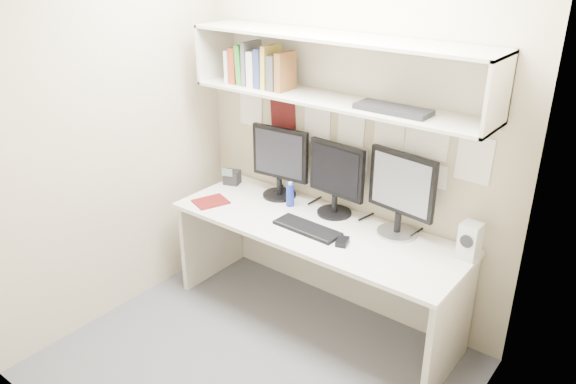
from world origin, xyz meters
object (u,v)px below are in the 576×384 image
Objects in this scene: monitor_left at (280,160)px; maroon_notebook at (211,202)px; monitor_center at (336,177)px; keyboard at (307,228)px; speaker at (470,241)px; desk at (315,272)px; monitor_right at (401,192)px; desk_phone at (232,177)px.

monitor_left is 0.57m from maroon_notebook.
maroon_notebook is at bearing -148.30° from monitor_center.
speaker is at bearing 19.58° from keyboard.
monitor_left is 0.48m from monitor_center.
monitor_center reaches higher than maroon_notebook.
keyboard is 2.04× the size of speaker.
monitor_right reaches higher than desk.
monitor_left is at bearing 155.38° from desk.
desk_phone is at bearing -169.66° from monitor_right.
keyboard is at bearing 26.65° from maroon_notebook.
keyboard is 0.79m from maroon_notebook.
desk is 3.70× the size of monitor_right.
monitor_left reaches higher than desk_phone.
monitor_center is at bearing -16.10° from desk_phone.
maroon_notebook is at bearing -171.56° from keyboard.
monitor_right is at bearing -17.24° from desk_phone.
monitor_right is at bearing 24.84° from desk.
desk_phone reaches higher than keyboard.
keyboard reaches higher than desk.
monitor_right is 0.64m from keyboard.
keyboard is at bearing -138.77° from monitor_right.
maroon_notebook is at bearing -154.48° from monitor_right.
desk_phone is (-1.38, -0.05, -0.23)m from monitor_right.
maroon_notebook is (-0.32, -0.40, -0.27)m from monitor_left.
desk_phone is (-1.85, -0.03, -0.06)m from speaker.
maroon_notebook is (-0.79, -0.18, 0.37)m from desk.
keyboard is (-0.48, -0.31, -0.28)m from monitor_right.
monitor_left is at bearing 72.06° from maroon_notebook.
monitor_right is at bearing -179.22° from speaker.
monitor_right is 3.87× the size of desk_phone.
monitor_right is at bearing 37.96° from maroon_notebook.
monitor_left is 1.13× the size of keyboard.
monitor_left is 3.69× the size of desk_phone.
monitor_right reaches higher than monitor_left.
monitor_center is at bearing -178.00° from speaker.
desk_phone is at bearing 166.27° from keyboard.
monitor_center is 1.09× the size of keyboard.
monitor_center is at bearing -5.53° from monitor_left.
monitor_center is (-0.00, 0.22, 0.63)m from desk.
speaker is 0.99× the size of maroon_notebook.
desk is 0.89m from maroon_notebook.
desk_phone is at bearing 169.56° from desk.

